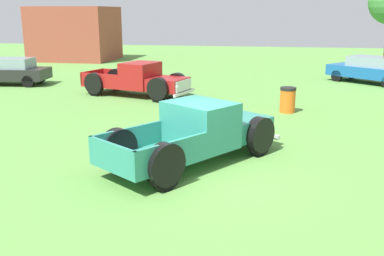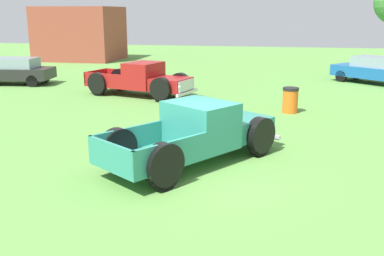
% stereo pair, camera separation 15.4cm
% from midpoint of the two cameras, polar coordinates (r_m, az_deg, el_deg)
% --- Properties ---
extents(ground_plane, '(80.00, 80.00, 0.00)m').
position_cam_midpoint_polar(ground_plane, '(10.58, 0.48, -5.36)').
color(ground_plane, '#5B9342').
extents(pickup_truck_foreground, '(4.20, 5.02, 1.50)m').
position_cam_midpoint_polar(pickup_truck_foreground, '(11.04, 0.90, -0.60)').
color(pickup_truck_foreground, '#2D8475').
rests_on(pickup_truck_foreground, ground_plane).
extents(pickup_truck_behind_left, '(5.23, 3.07, 1.51)m').
position_cam_midpoint_polar(pickup_truck_behind_left, '(19.76, -6.73, 6.13)').
color(pickup_truck_behind_left, maroon).
rests_on(pickup_truck_behind_left, ground_plane).
extents(sedan_distant_a, '(4.28, 2.14, 1.38)m').
position_cam_midpoint_polar(sedan_distant_a, '(24.86, -22.88, 6.84)').
color(sedan_distant_a, black).
rests_on(sedan_distant_a, ground_plane).
extents(sedan_distant_b, '(4.35, 4.02, 1.41)m').
position_cam_midpoint_polar(sedan_distant_b, '(25.23, 21.94, 7.07)').
color(sedan_distant_b, '#195699').
rests_on(sedan_distant_b, ground_plane).
extents(trash_can, '(0.59, 0.59, 0.95)m').
position_cam_midpoint_polar(trash_can, '(16.83, 12.02, 3.59)').
color(trash_can, orange).
rests_on(trash_can, ground_plane).
extents(brick_pavilion, '(6.00, 4.97, 4.08)m').
position_cam_midpoint_polar(brick_pavilion, '(36.57, -15.01, 11.72)').
color(brick_pavilion, brown).
rests_on(brick_pavilion, ground_plane).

